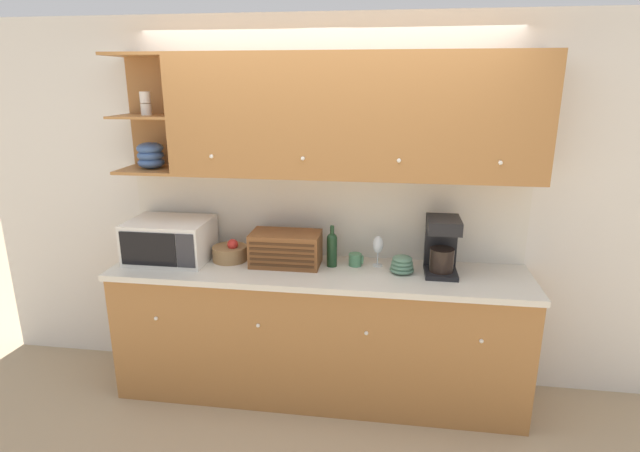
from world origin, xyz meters
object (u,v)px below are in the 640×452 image
object	(u,v)px
bread_box	(286,249)
bowl_stack_on_counter	(402,265)
mug	(356,260)
microwave	(170,240)
coffee_maker	(442,244)
wine_glass	(378,246)
fruit_basket	(230,253)
wine_bottle	(332,248)

from	to	relation	value
bread_box	bowl_stack_on_counter	distance (m)	0.80
bowl_stack_on_counter	mug	bearing A→B (deg)	164.15
microwave	bowl_stack_on_counter	xyz separation A→B (m)	(1.62, -0.03, -0.09)
bread_box	coffee_maker	bearing A→B (deg)	0.07
bread_box	wine_glass	world-z (taller)	bread_box
bread_box	coffee_maker	distance (m)	1.05
mug	coffee_maker	bearing A→B (deg)	-4.80
mug	wine_glass	world-z (taller)	wine_glass
bowl_stack_on_counter	coffee_maker	size ratio (longest dim) A/B	0.42
bowl_stack_on_counter	bread_box	bearing A→B (deg)	177.08
fruit_basket	mug	world-z (taller)	fruit_basket
bread_box	wine_glass	xyz separation A→B (m)	(0.63, 0.07, 0.03)
wine_glass	mug	bearing A→B (deg)	-172.21
coffee_maker	mug	bearing A→B (deg)	175.20
mug	bowl_stack_on_counter	xyz separation A→B (m)	(0.31, -0.09, 0.01)
microwave	coffee_maker	distance (m)	1.87
wine_glass	coffee_maker	size ratio (longest dim) A/B	0.56
wine_bottle	mug	xyz separation A→B (m)	(0.16, 0.03, -0.09)
wine_glass	microwave	bearing A→B (deg)	-176.68
coffee_maker	microwave	bearing A→B (deg)	-179.49
microwave	wine_bottle	world-z (taller)	same
wine_bottle	microwave	bearing A→B (deg)	-178.35
bread_box	mug	bearing A→B (deg)	5.82
microwave	wine_bottle	bearing A→B (deg)	1.65
microwave	coffee_maker	world-z (taller)	coffee_maker
bread_box	coffee_maker	xyz separation A→B (m)	(1.04, 0.00, 0.08)
microwave	bowl_stack_on_counter	size ratio (longest dim) A/B	3.47
fruit_basket	coffee_maker	distance (m)	1.46
fruit_basket	bread_box	distance (m)	0.41
coffee_maker	wine_bottle	bearing A→B (deg)	178.71
fruit_basket	mug	xyz separation A→B (m)	(0.89, 0.02, -0.01)
bread_box	wine_bottle	world-z (taller)	wine_bottle
microwave	mug	size ratio (longest dim) A/B	5.57
microwave	bowl_stack_on_counter	world-z (taller)	microwave
bread_box	mug	distance (m)	0.49
wine_bottle	coffee_maker	xyz separation A→B (m)	(0.73, -0.02, 0.07)
mug	coffee_maker	size ratio (longest dim) A/B	0.26
mug	microwave	bearing A→B (deg)	-177.19
wine_bottle	bowl_stack_on_counter	distance (m)	0.48
fruit_basket	wine_glass	distance (m)	1.04
bowl_stack_on_counter	fruit_basket	bearing A→B (deg)	176.78
microwave	wine_bottle	xyz separation A→B (m)	(1.15, 0.03, -0.01)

